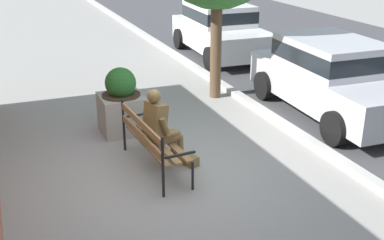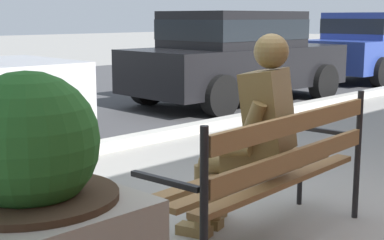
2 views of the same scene
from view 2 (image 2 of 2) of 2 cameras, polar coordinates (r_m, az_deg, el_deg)
ground_plane at (r=4.07m, az=10.01°, el=-11.11°), size 80.00×80.00×0.00m
curb_stone at (r=6.08m, az=-13.21°, el=-3.44°), size 60.00×0.20×0.12m
park_bench at (r=3.66m, az=8.09°, el=-4.56°), size 1.83×0.64×0.95m
bronze_statue_seated at (r=3.75m, az=5.55°, el=-2.16°), size 0.62×0.88×1.37m
parked_car_black at (r=9.88m, az=4.44°, el=6.57°), size 4.17×2.06×1.56m
parked_car_blue at (r=14.19m, az=17.90°, el=7.22°), size 4.17×2.06×1.56m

